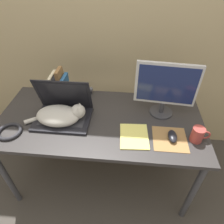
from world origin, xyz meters
TOP-DOWN VIEW (x-y plane):
  - ground_plane at (0.00, 0.00)m, footprint 12.00×12.00m
  - wall_back at (0.00, 0.94)m, footprint 8.00×0.05m
  - desk at (0.00, 0.35)m, footprint 1.48×0.70m
  - laptop at (-0.26, 0.34)m, footprint 0.39×0.28m
  - cat at (-0.27, 0.30)m, footprint 0.43×0.21m
  - external_monitor at (0.44, 0.46)m, footprint 0.42×0.17m
  - mousepad at (0.48, 0.20)m, footprint 0.22×0.22m
  - computer_mouse at (0.49, 0.21)m, footprint 0.06×0.11m
  - book_row at (-0.36, 0.60)m, footprint 0.13×0.16m
  - cable_coil at (-0.58, 0.16)m, footprint 0.17×0.17m
  - notepad at (0.25, 0.20)m, footprint 0.20×0.23m
  - webcam at (-0.12, 0.65)m, footprint 0.04×0.04m
  - mug at (0.64, 0.21)m, footprint 0.12×0.08m

SIDE VIEW (x-z plane):
  - ground_plane at x=0.00m, z-range 0.00..0.00m
  - desk at x=0.00m, z-range 0.29..1.01m
  - mousepad at x=0.48m, z-range 0.72..0.73m
  - notepad at x=0.25m, z-range 0.72..0.73m
  - cable_coil at x=-0.58m, z-range 0.72..0.75m
  - computer_mouse at x=0.49m, z-range 0.73..0.76m
  - webcam at x=-0.12m, z-range 0.73..0.80m
  - mug at x=0.64m, z-range 0.72..0.83m
  - laptop at x=-0.26m, z-range 0.63..0.92m
  - cat at x=-0.27m, z-range 0.71..0.85m
  - book_row at x=-0.36m, z-range 0.70..0.95m
  - external_monitor at x=0.44m, z-range 0.74..1.14m
  - wall_back at x=0.00m, z-range 0.00..2.60m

